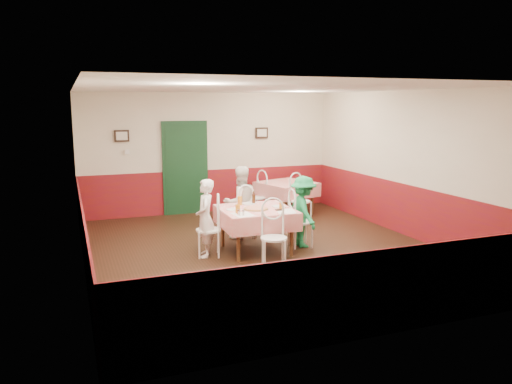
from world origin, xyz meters
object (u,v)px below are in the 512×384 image
object	(u,v)px
chair_left	(208,230)
diner_left	(205,218)
chair_second_a	(256,198)
chair_second_b	(301,201)
pizza	(256,209)
second_table	(286,199)
chair_near	(274,238)
diner_far	(240,203)
chair_far	(241,216)
glass_b	(281,206)
wallet	(279,210)
glass_c	(240,201)
glass_a	(238,209)
diner_right	(303,212)
beer_bottle	(254,198)
chair_right	(301,222)
main_table	(256,230)

from	to	relation	value
chair_left	diner_left	distance (m)	0.21
chair_second_a	diner_left	xyz separation A→B (m)	(-1.84, -2.44, 0.21)
chair_second_b	pizza	bearing A→B (deg)	-151.58
second_table	pizza	size ratio (longest dim) A/B	2.78
chair_near	diner_far	bearing A→B (deg)	104.89
chair_near	chair_second_a	world-z (taller)	same
second_table	diner_left	world-z (taller)	diner_left
chair_far	diner_left	world-z (taller)	diner_left
chair_second_a	chair_near	bearing A→B (deg)	-33.83
second_table	glass_b	distance (m)	3.06
chair_second_a	wallet	bearing A→B (deg)	-30.48
glass_c	wallet	size ratio (longest dim) A/B	1.39
glass_a	diner_right	bearing A→B (deg)	9.66
chair_second_b	wallet	distance (m)	2.45
glass_c	diner_far	xyz separation A→B (m)	(0.18, 0.50, -0.14)
chair_far	beer_bottle	distance (m)	0.61
chair_left	chair_right	bearing A→B (deg)	102.43
chair_second_b	diner_far	bearing A→B (deg)	-171.50
chair_right	glass_c	size ratio (longest dim) A/B	5.87
diner_left	glass_c	bearing A→B (deg)	132.60
chair_far	chair_second_b	distance (m)	1.89
chair_near	wallet	world-z (taller)	chair_near
diner_left	second_table	bearing A→B (deg)	148.84
wallet	diner_far	size ratio (longest dim) A/B	0.08
chair_second_b	chair_far	bearing A→B (deg)	-170.15
second_table	diner_left	xyz separation A→B (m)	(-2.59, -2.44, 0.28)
chair_left	beer_bottle	bearing A→B (deg)	125.85
chair_second_a	diner_right	distance (m)	2.50
chair_far	beer_bottle	xyz separation A→B (m)	(0.09, -0.44, 0.41)
chair_second_a	glass_b	world-z (taller)	chair_second_a
chair_right	chair_near	size ratio (longest dim) A/B	1.00
chair_second_b	wallet	size ratio (longest dim) A/B	8.18
glass_c	beer_bottle	world-z (taller)	beer_bottle
chair_left	diner_left	bearing A→B (deg)	-77.57
chair_second_a	pizza	distance (m)	2.73
main_table	pizza	distance (m)	0.41
chair_left	diner_far	size ratio (longest dim) A/B	0.65
chair_second_a	pizza	size ratio (longest dim) A/B	2.24
main_table	diner_right	bearing A→B (deg)	-1.48
glass_a	glass_b	distance (m)	0.78
pizza	wallet	bearing A→B (deg)	-32.28
chair_near	chair_far	bearing A→B (deg)	104.89
chair_left	glass_b	world-z (taller)	chair_left
second_table	glass_b	size ratio (longest dim) A/B	8.40
chair_far	glass_b	world-z (taller)	chair_far
chair_right	chair_far	size ratio (longest dim) A/B	1.00
beer_bottle	glass_c	bearing A→B (deg)	-178.71
chair_far	main_table	bearing A→B (deg)	78.72
chair_second_a	wallet	distance (m)	2.84
chair_right	pizza	xyz separation A→B (m)	(-0.88, -0.05, 0.32)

